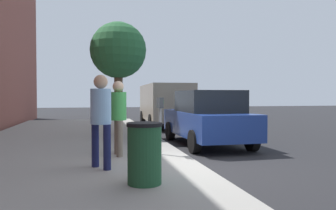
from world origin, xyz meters
TOP-DOWN VIEW (x-y plane):
  - ground_plane at (0.00, 0.00)m, footprint 80.00×80.00m
  - sidewalk_slab at (0.00, 3.00)m, footprint 28.00×6.00m
  - parking_meter at (1.07, 0.63)m, footprint 0.36×0.12m
  - pedestrian_at_meter at (1.17, 1.65)m, footprint 0.54×0.39m
  - pedestrian_bystander at (-0.20, 2.09)m, footprint 0.49×0.41m
  - parked_sedan_near at (3.19, -1.35)m, footprint 4.41×2.00m
  - parked_van_far at (9.66, -1.35)m, footprint 5.26×2.24m
  - street_tree at (5.61, 1.32)m, footprint 2.11×2.11m
  - trash_bin at (-1.53, 1.42)m, footprint 0.59×0.59m

SIDE VIEW (x-z plane):
  - ground_plane at x=0.00m, z-range 0.00..0.00m
  - sidewalk_slab at x=0.00m, z-range 0.00..0.15m
  - trash_bin at x=-1.53m, z-range 0.15..1.16m
  - parked_sedan_near at x=3.19m, z-range 0.01..1.78m
  - parking_meter at x=1.07m, z-range 0.46..1.87m
  - pedestrian_at_meter at x=1.17m, z-range 0.32..2.13m
  - parked_van_far at x=9.66m, z-range 0.17..2.35m
  - pedestrian_bystander at x=-0.20m, z-range 0.34..2.20m
  - street_tree at x=5.61m, z-range 1.16..5.39m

